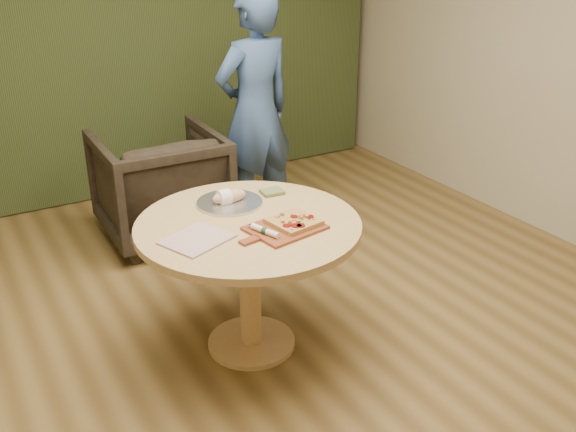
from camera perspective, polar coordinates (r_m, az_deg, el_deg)
The scene contains 12 objects.
room_shell at distance 2.80m, azimuth 0.88°, elevation 9.47°, with size 5.04×6.04×2.84m.
curtain at distance 5.45m, azimuth -15.70°, elevation 15.98°, with size 4.80×0.14×2.78m, color #293417.
pedestal_table at distance 3.32m, azimuth -3.50°, elevation -2.74°, with size 1.15×1.15×0.75m.
pizza_paddle at distance 3.17m, azimuth -0.41°, elevation -1.12°, with size 0.47×0.34×0.01m.
flatbread_pizza at distance 3.20m, azimuth 0.53°, elevation -0.48°, with size 0.25×0.25×0.04m.
cutlery_roll at distance 3.09m, azimuth -2.06°, elevation -1.32°, with size 0.09×0.19×0.03m.
newspaper at distance 3.10m, azimuth -8.09°, elevation -2.07°, with size 0.30×0.25×0.01m, color silver.
serving_tray at distance 3.48m, azimuth -5.22°, elevation 1.20°, with size 0.36×0.36×0.02m.
bread_roll at distance 3.46m, azimuth -5.38°, elevation 1.72°, with size 0.19×0.09×0.09m.
green_packet at distance 3.60m, azimuth -1.42°, elevation 2.15°, with size 0.12×0.10×0.02m, color #4B5C29.
armchair at distance 4.75m, azimuth -11.32°, elevation 3.20°, with size 0.85×0.80×0.88m, color black.
person_standing at distance 4.73m, azimuth -2.96°, elevation 9.21°, with size 0.64×0.42×1.76m, color #334F80.
Camera 1 is at (-1.40, -2.32, 2.13)m, focal length 40.00 mm.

